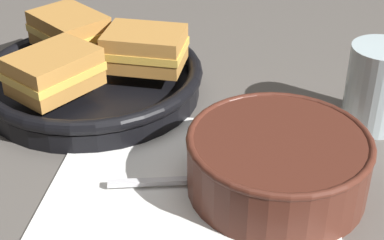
# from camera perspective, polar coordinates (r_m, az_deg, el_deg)

# --- Properties ---
(ground_plane) EXTENTS (4.00, 4.00, 0.00)m
(ground_plane) POSITION_cam_1_polar(r_m,az_deg,el_deg) (0.64, 0.26, -3.70)
(ground_plane) COLOR #56514C
(napkin) EXTENTS (0.31, 0.27, 0.00)m
(napkin) POSITION_cam_1_polar(r_m,az_deg,el_deg) (0.61, -0.25, -5.92)
(napkin) COLOR white
(napkin) RESTS_ON ground_plane
(soup_bowl) EXTENTS (0.18, 0.18, 0.06)m
(soup_bowl) POSITION_cam_1_polar(r_m,az_deg,el_deg) (0.59, 8.32, -3.84)
(soup_bowl) COLOR #4C2319
(soup_bowl) RESTS_ON ground_plane
(spoon) EXTENTS (0.16, 0.03, 0.01)m
(spoon) POSITION_cam_1_polar(r_m,az_deg,el_deg) (0.60, 2.18, -5.75)
(spoon) COLOR silver
(spoon) RESTS_ON napkin
(skillet) EXTENTS (0.28, 0.28, 0.04)m
(skillet) POSITION_cam_1_polar(r_m,az_deg,el_deg) (0.76, -9.58, 3.83)
(skillet) COLOR black
(skillet) RESTS_ON ground_plane
(sandwich_near_left) EXTENTS (0.12, 0.12, 0.05)m
(sandwich_near_left) POSITION_cam_1_polar(r_m,az_deg,el_deg) (0.70, -13.24, 4.62)
(sandwich_near_left) COLOR #B27A38
(sandwich_near_left) RESTS_ON skillet
(sandwich_near_right) EXTENTS (0.11, 0.09, 0.05)m
(sandwich_near_right) POSITION_cam_1_polar(r_m,az_deg,el_deg) (0.74, -4.58, 6.93)
(sandwich_near_right) COLOR #B27A38
(sandwich_near_right) RESTS_ON skillet
(sandwich_far_left) EXTENTS (0.12, 0.12, 0.05)m
(sandwich_far_left) POSITION_cam_1_polar(r_m,az_deg,el_deg) (0.80, -11.82, 8.50)
(sandwich_far_left) COLOR #B27A38
(sandwich_far_left) RESTS_ON skillet
(drinking_glass) EXTENTS (0.07, 0.07, 0.10)m
(drinking_glass) POSITION_cam_1_polar(r_m,az_deg,el_deg) (0.71, 17.54, 3.10)
(drinking_glass) COLOR silver
(drinking_glass) RESTS_ON ground_plane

